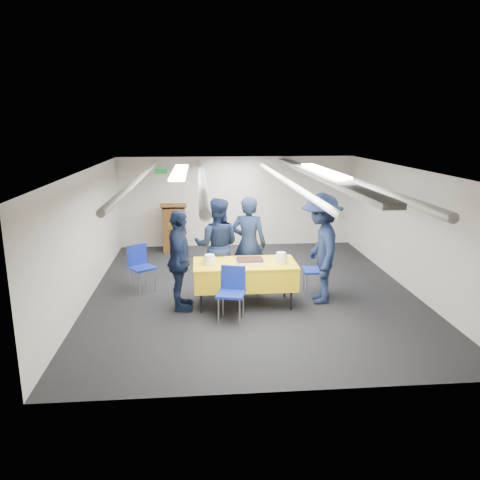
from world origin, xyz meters
name	(u,v)px	position (x,y,z in m)	size (l,w,h in m)	color
ground	(252,290)	(0.00, 0.00, 0.00)	(7.00, 7.00, 0.00)	black
room_shell	(255,193)	(0.09, 0.41, 1.81)	(6.00, 7.00, 2.30)	silver
serving_table	(245,274)	(-0.20, -0.69, 0.56)	(1.77, 0.88, 0.77)	black
sheet_cake	(250,261)	(-0.12, -0.73, 0.81)	(0.46, 0.36, 0.08)	white
plate_stack_left	(210,260)	(-0.81, -0.74, 0.85)	(0.21, 0.21, 0.17)	white
plate_stack_right	(281,258)	(0.42, -0.74, 0.85)	(0.20, 0.20, 0.18)	white
podium	(174,227)	(-1.60, 3.05, 0.61)	(0.62, 0.53, 1.25)	brown
chair_near	(232,287)	(-0.47, -1.28, 0.53)	(0.51, 0.51, 0.87)	gray
chair_right	(319,266)	(1.24, -0.25, 0.53)	(0.44, 0.44, 0.87)	gray
chair_left	(140,263)	(-2.11, 0.26, 0.53)	(0.59, 0.59, 0.87)	gray
sailor_a	(249,244)	(-0.06, 0.03, 0.91)	(0.67, 0.44, 1.82)	black
sailor_b	(217,246)	(-0.65, 0.03, 0.89)	(0.87, 0.68, 1.79)	black
sailor_c	(179,261)	(-1.32, -0.81, 0.87)	(1.02, 0.42, 1.73)	black
sailor_d	(321,249)	(1.14, -0.65, 0.97)	(1.26, 0.72, 1.95)	black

